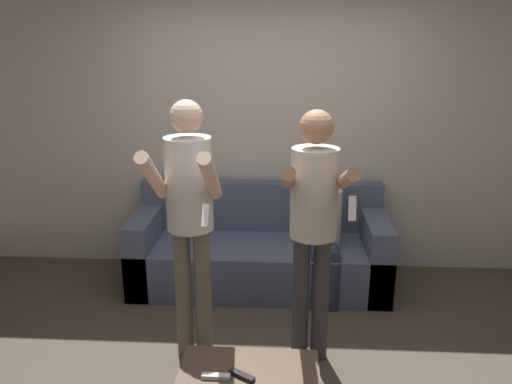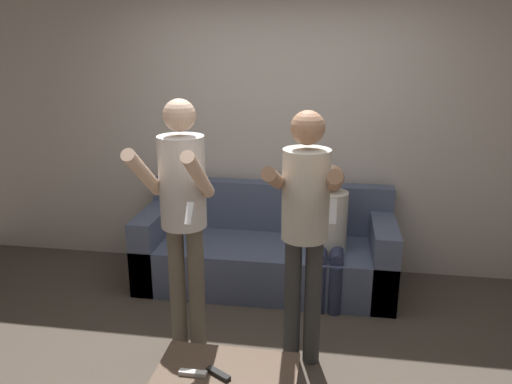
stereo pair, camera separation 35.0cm
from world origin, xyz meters
The scene contains 8 objects.
ground_plane centered at (0.00, 0.00, 0.00)m, with size 14.00×14.00×0.00m, color #4C4238.
wall_back centered at (0.00, 1.78, 1.35)m, with size 6.40×0.06×2.70m.
couch centered at (-0.10, 1.35, 0.29)m, with size 2.17×0.82×0.85m.
person_standing_left centered at (-0.49, 0.25, 1.07)m, with size 0.41×0.62×1.74m.
person_standing_right centered at (0.29, 0.25, 1.04)m, with size 0.41×0.67×1.69m.
person_seated centered at (0.44, 1.17, 0.61)m, with size 0.28×0.51×1.13m.
remote_near centered at (-0.24, -0.48, 0.38)m, with size 0.15×0.04×0.02m.
remote_far centered at (-0.10, -0.46, 0.38)m, with size 0.15×0.11×0.02m.
Camera 2 is at (0.44, -2.65, 2.07)m, focal length 35.00 mm.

